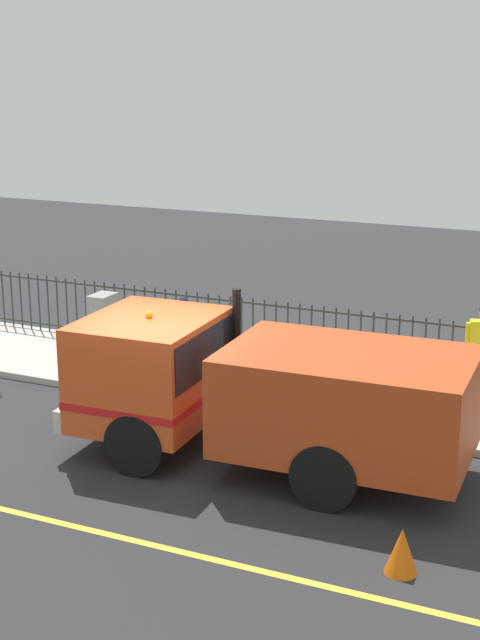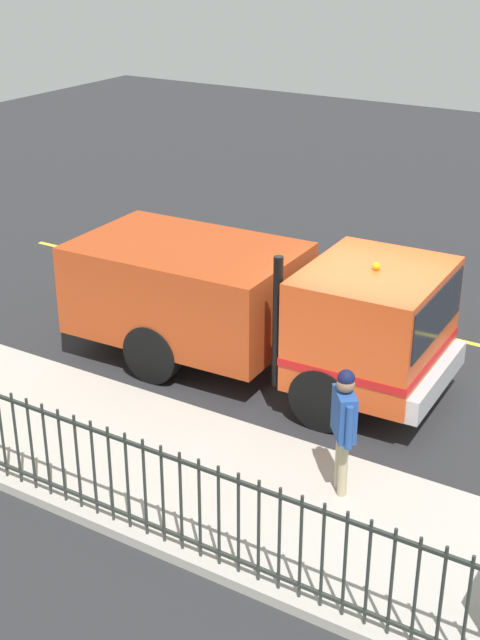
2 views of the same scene
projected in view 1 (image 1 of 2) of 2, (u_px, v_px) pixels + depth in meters
The scene contains 8 objects.
ground_plane at pixel (151, 450), 14.60m from camera, with size 45.43×45.43×0.00m, color #2B2B2D.
sidewalk_slab at pixel (237, 383), 17.50m from camera, with size 2.92×20.65×0.13m, color #B7B2A8.
lane_marking at pixel (53, 521), 12.31m from camera, with size 0.12×18.59×0.01m, color yellow.
work_truck at pixel (249, 385), 13.83m from camera, with size 2.54×6.20×2.47m.
worker_standing at pixel (184, 332), 16.93m from camera, with size 0.51×0.47×1.70m.
iron_fence at pixel (264, 330), 18.44m from camera, with size 0.04×17.59×1.29m.
utility_cabinet at pixel (103, 322), 19.24m from camera, with size 0.60×0.42×1.19m, color gray.
traffic_cone at pixel (402, 551), 10.99m from camera, with size 0.41×0.41×0.58m, color orange.
Camera 1 is at (-11.72, -6.90, 5.88)m, focal length 51.52 mm.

